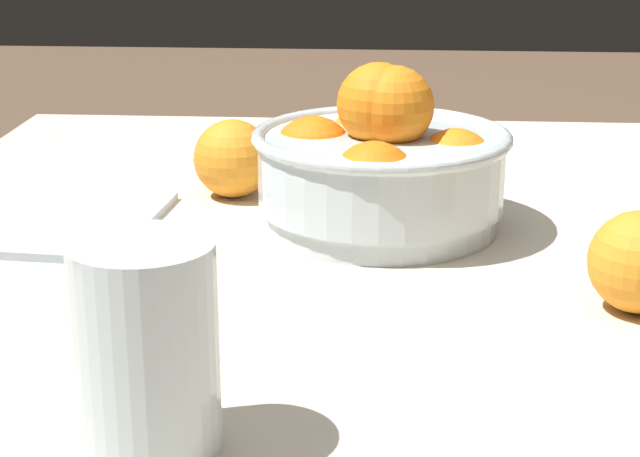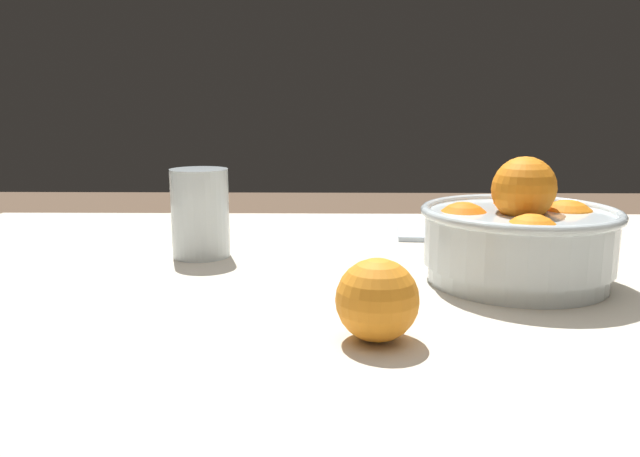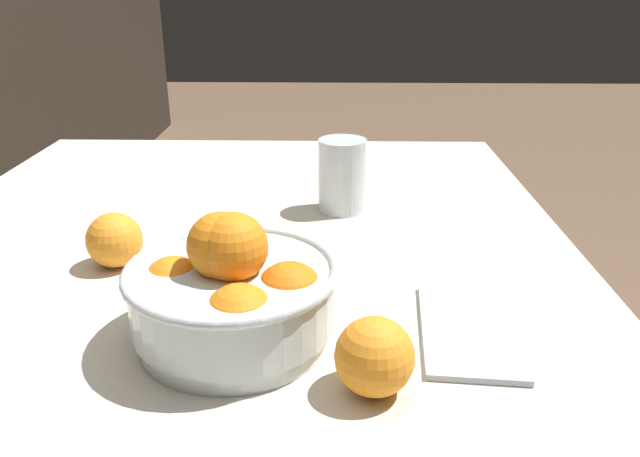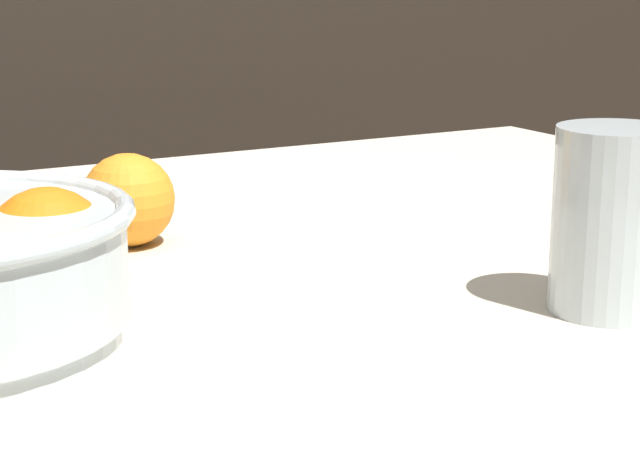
% 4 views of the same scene
% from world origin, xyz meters
% --- Properties ---
extents(dining_table, '(1.38, 1.07, 0.74)m').
position_xyz_m(dining_table, '(0.00, 0.00, 0.67)').
color(dining_table, beige).
rests_on(dining_table, ground_plane).
extents(fruit_bowl, '(0.24, 0.24, 0.16)m').
position_xyz_m(fruit_bowl, '(-0.22, -0.05, 0.80)').
color(fruit_bowl, silver).
rests_on(fruit_bowl, dining_table).
extents(juice_glass, '(0.08, 0.08, 0.13)m').
position_xyz_m(juice_glass, '(0.21, -0.17, 0.79)').
color(juice_glass, '#F4A314').
rests_on(juice_glass, dining_table).
extents(orange_loose_near_bowl, '(0.08, 0.08, 0.08)m').
position_xyz_m(orange_loose_near_bowl, '(-0.31, -0.20, 0.78)').
color(orange_loose_near_bowl, orange).
rests_on(orange_loose_near_bowl, dining_table).
extents(orange_loose_front, '(0.08, 0.08, 0.08)m').
position_xyz_m(orange_loose_front, '(-0.03, 0.15, 0.78)').
color(orange_loose_front, orange).
rests_on(orange_loose_front, dining_table).
extents(napkin, '(0.21, 0.13, 0.01)m').
position_xyz_m(napkin, '(-0.20, -0.32, 0.74)').
color(napkin, silver).
rests_on(napkin, dining_table).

